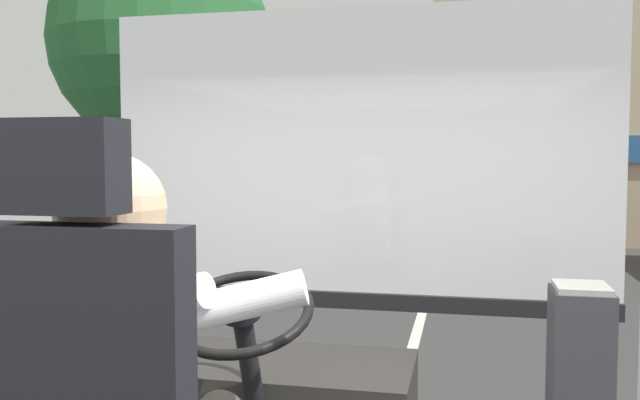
% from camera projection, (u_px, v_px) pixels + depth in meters
% --- Properties ---
extents(ground, '(18.00, 44.00, 0.06)m').
position_uv_depth(ground, '(429.00, 291.00, 10.44)').
color(ground, '#363636').
extents(bus_driver, '(0.75, 0.58, 0.80)m').
position_uv_depth(bus_driver, '(126.00, 373.00, 1.51)').
color(bus_driver, '#332D28').
rests_on(bus_driver, driver_seat).
extents(fare_box, '(0.20, 0.24, 0.77)m').
position_uv_depth(fare_box, '(579.00, 392.00, 2.40)').
color(fare_box, '#333338').
rests_on(fare_box, bus_floor).
extents(windshield_panel, '(2.50, 0.08, 1.48)m').
position_uv_depth(windshield_panel, '(355.00, 192.00, 3.31)').
color(windshield_panel, silver).
extents(street_tree, '(3.22, 3.22, 5.37)m').
position_uv_depth(street_tree, '(161.00, 42.00, 9.88)').
color(street_tree, '#4C3828').
rests_on(street_tree, ground).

